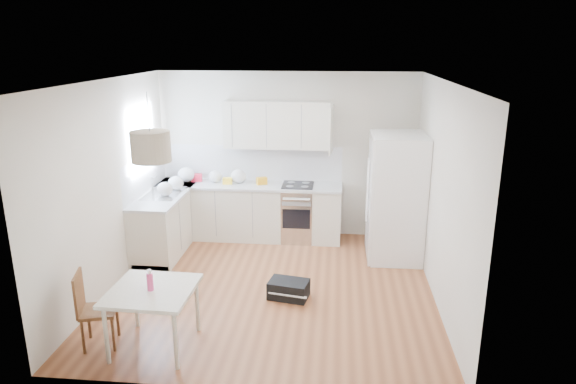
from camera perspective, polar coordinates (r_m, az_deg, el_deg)
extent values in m
plane|color=brown|center=(6.94, -1.81, -10.57)|extent=(4.20, 4.20, 0.00)
plane|color=white|center=(6.21, -2.04, 12.24)|extent=(4.20, 4.20, 0.00)
plane|color=beige|center=(8.47, -0.07, 4.13)|extent=(4.20, 0.00, 4.20)
plane|color=beige|center=(7.03, -19.15, 0.64)|extent=(0.00, 4.20, 4.20)
plane|color=beige|center=(6.52, 16.71, -0.32)|extent=(0.00, 4.20, 4.20)
cube|color=#BFE0F9|center=(7.97, -15.96, 5.65)|extent=(0.02, 1.00, 1.00)
cube|color=beige|center=(8.50, -4.30, -2.23)|extent=(3.00, 0.60, 0.88)
cube|color=beige|center=(8.25, -13.27, -3.24)|extent=(0.60, 1.80, 0.88)
cube|color=silver|center=(8.37, -4.36, 0.76)|extent=(3.02, 0.64, 0.04)
cube|color=silver|center=(8.11, -13.48, -0.17)|extent=(0.64, 1.82, 0.04)
cube|color=white|center=(8.57, -4.07, 3.28)|extent=(3.00, 0.01, 0.58)
cube|color=white|center=(8.13, -15.58, 1.98)|extent=(0.01, 1.80, 0.58)
cube|color=beige|center=(8.23, -1.23, 7.49)|extent=(1.70, 0.32, 0.75)
cube|color=#BDB3A1|center=(5.62, -14.90, -10.54)|extent=(0.88, 0.88, 0.04)
cylinder|color=beige|center=(5.63, -19.55, -14.80)|extent=(0.05, 0.05, 0.64)
cylinder|color=beige|center=(5.37, -12.39, -15.84)|extent=(0.05, 0.05, 0.64)
cylinder|color=beige|center=(6.19, -16.57, -11.53)|extent=(0.05, 0.05, 0.64)
cylinder|color=beige|center=(5.95, -10.06, -12.26)|extent=(0.05, 0.05, 0.64)
cylinder|color=#D93C78|center=(5.53, -15.09, -9.42)|extent=(0.09, 0.09, 0.23)
cube|color=black|center=(6.65, 0.08, -10.75)|extent=(0.54, 0.41, 0.23)
cylinder|color=#BDAE91|center=(5.10, -15.01, 4.89)|extent=(0.47, 0.47, 0.30)
ellipsoid|color=silver|center=(8.60, -11.26, 1.90)|extent=(0.27, 0.23, 0.25)
ellipsoid|color=silver|center=(8.50, -8.07, 1.72)|extent=(0.22, 0.19, 0.20)
ellipsoid|color=silver|center=(8.41, -5.53, 1.75)|extent=(0.25, 0.21, 0.23)
ellipsoid|color=silver|center=(8.18, -12.36, 0.97)|extent=(0.24, 0.20, 0.21)
ellipsoid|color=silver|center=(7.88, -13.52, 0.31)|extent=(0.24, 0.20, 0.21)
cube|color=orange|center=(8.32, -2.94, 1.24)|extent=(0.19, 0.16, 0.11)
cube|color=yellow|center=(8.39, -6.74, 1.24)|extent=(0.16, 0.11, 0.10)
cube|color=#B3162A|center=(8.63, -10.13, 1.58)|extent=(0.19, 0.14, 0.12)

